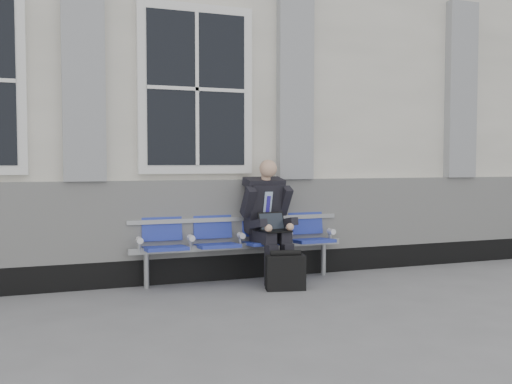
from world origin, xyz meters
name	(u,v)px	position (x,y,z in m)	size (l,w,h in m)	color
ground	(199,315)	(0.00, 0.00, 0.00)	(70.00, 70.00, 0.00)	slate
station_building	(138,107)	(-0.02, 3.47, 2.22)	(14.40, 4.40, 4.49)	silver
bench	(239,235)	(0.83, 1.32, 0.55)	(2.60, 0.47, 0.91)	#9EA0A3
businessman	(268,216)	(1.14, 1.19, 0.78)	(0.60, 0.81, 1.44)	black
briefcase	(285,272)	(1.16, 0.70, 0.20)	(0.46, 0.27, 0.44)	black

